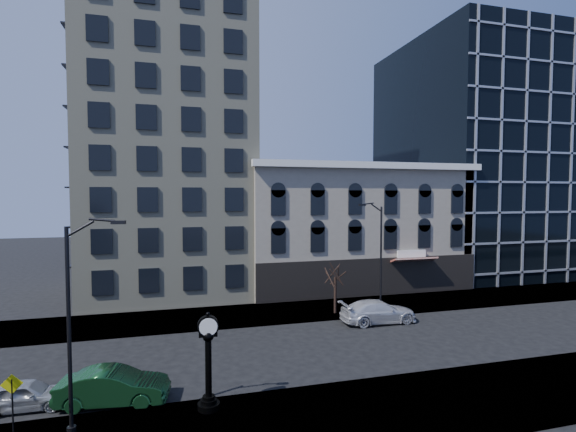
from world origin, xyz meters
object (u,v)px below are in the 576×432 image
object	(u,v)px
street_clock	(208,365)
car_near_a	(26,395)
car_near_b	(114,387)
street_lamp_near	(85,269)
warning_sign	(12,393)

from	to	relation	value
street_clock	car_near_a	world-z (taller)	street_clock
car_near_a	car_near_b	xyz separation A→B (m)	(3.69, -0.54, 0.15)
car_near_b	street_lamp_near	bearing A→B (deg)	176.13
warning_sign	street_lamp_near	bearing A→B (deg)	-18.78
street_clock	car_near_a	xyz separation A→B (m)	(-7.80, 2.35, -1.42)
street_lamp_near	warning_sign	distance (m)	5.68
car_near_b	street_clock	bearing A→B (deg)	-105.55
street_clock	warning_sign	world-z (taller)	street_clock
street_clock	street_lamp_near	xyz separation A→B (m)	(-4.67, -0.80, 4.57)
street_lamp_near	warning_sign	world-z (taller)	street_lamp_near
warning_sign	car_near_b	size ratio (longest dim) A/B	0.50
warning_sign	street_clock	bearing A→B (deg)	-3.03
car_near_a	car_near_b	bearing A→B (deg)	-96.30
warning_sign	car_near_b	xyz separation A→B (m)	(3.41, 1.81, -0.97)
street_clock	warning_sign	size ratio (longest dim) A/B	1.79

